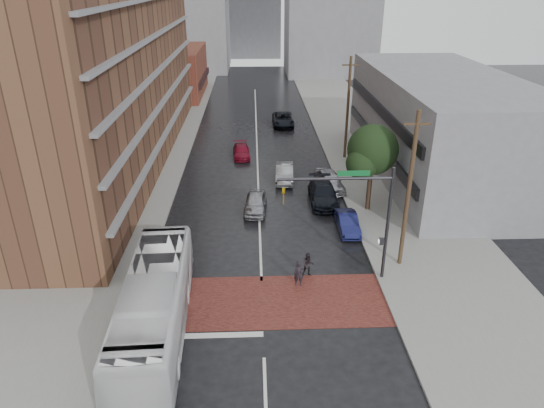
{
  "coord_description": "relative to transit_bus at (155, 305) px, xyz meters",
  "views": [
    {
      "loc": [
        -0.32,
        -21.94,
        16.6
      ],
      "look_at": [
        0.77,
        5.97,
        3.5
      ],
      "focal_mm": 32.0,
      "sensor_mm": 36.0,
      "label": 1
    }
  ],
  "objects": [
    {
      "name": "signal_mast",
      "position": [
        11.28,
        4.42,
        3.02
      ],
      "size": [
        6.5,
        0.3,
        7.2
      ],
      "color": "#2D2D33",
      "rests_on": "ground"
    },
    {
      "name": "pedestrian_b",
      "position": [
        8.29,
        4.92,
        -0.93
      ],
      "size": [
        0.76,
        0.59,
        1.55
      ],
      "primitive_type": "imported",
      "rotation": [
        0.0,
        0.0,
        0.01
      ],
      "color": "black",
      "rests_on": "ground"
    },
    {
      "name": "street_tree",
      "position": [
        13.95,
        13.95,
        3.03
      ],
      "size": [
        4.2,
        4.1,
        6.9
      ],
      "color": "#332319",
      "rests_on": "ground"
    },
    {
      "name": "apartment_block",
      "position": [
        -8.57,
        25.92,
        12.29
      ],
      "size": [
        10.0,
        44.0,
        28.0
      ],
      "primitive_type": "cube",
      "color": "brown",
      "rests_on": "ground"
    },
    {
      "name": "storefront_west",
      "position": [
        -6.57,
        55.92,
        1.79
      ],
      "size": [
        8.0,
        16.0,
        7.0
      ],
      "primitive_type": "cube",
      "color": "brown",
      "rests_on": "ground"
    },
    {
      "name": "car_travel_c",
      "position": [
        3.84,
        26.78,
        -1.12
      ],
      "size": [
        1.91,
        4.17,
        1.18
      ],
      "primitive_type": "imported",
      "rotation": [
        0.0,
        0.0,
        0.06
      ],
      "color": "maroon",
      "rests_on": "ground"
    },
    {
      "name": "utility_pole_far",
      "position": [
        14.23,
        25.92,
        3.43
      ],
      "size": [
        1.6,
        0.26,
        10.0
      ],
      "color": "#473321",
      "rests_on": "ground"
    },
    {
      "name": "sidewalk_west",
      "position": [
        -6.07,
        26.92,
        -1.63
      ],
      "size": [
        9.0,
        90.0,
        0.15
      ],
      "primitive_type": "cube",
      "color": "gray",
      "rests_on": "ground"
    },
    {
      "name": "car_travel_b",
      "position": [
        7.8,
        20.29,
        -0.97
      ],
      "size": [
        1.81,
        4.53,
        1.47
      ],
      "primitive_type": "imported",
      "rotation": [
        0.0,
        0.0,
        -0.06
      ],
      "color": "#94969B",
      "rests_on": "ground"
    },
    {
      "name": "crosswalk",
      "position": [
        5.43,
        2.42,
        -1.7
      ],
      "size": [
        14.0,
        5.0,
        0.02
      ],
      "primitive_type": "cube",
      "color": "brown",
      "rests_on": "ground"
    },
    {
      "name": "building_east",
      "position": [
        21.93,
        21.92,
        2.79
      ],
      "size": [
        11.0,
        26.0,
        9.0
      ],
      "primitive_type": "cube",
      "color": "gray",
      "rests_on": "ground"
    },
    {
      "name": "suv_travel",
      "position": [
        8.76,
        38.3,
        -0.96
      ],
      "size": [
        2.53,
        5.4,
        1.5
      ],
      "primitive_type": "imported",
      "rotation": [
        0.0,
        0.0,
        0.01
      ],
      "color": "black",
      "rests_on": "ground"
    },
    {
      "name": "car_parked_near",
      "position": [
        11.73,
        10.61,
        -1.07
      ],
      "size": [
        1.36,
        3.88,
        1.28
      ],
      "primitive_type": "imported",
      "rotation": [
        0.0,
        0.0,
        0.0
      ],
      "color": "#15194C",
      "rests_on": "ground"
    },
    {
      "name": "ground",
      "position": [
        5.43,
        1.92,
        -1.71
      ],
      "size": [
        160.0,
        160.0,
        0.0
      ],
      "primitive_type": "plane",
      "color": "black",
      "rests_on": "ground"
    },
    {
      "name": "utility_pole_near",
      "position": [
        14.23,
        5.92,
        3.43
      ],
      "size": [
        1.6,
        0.26,
        10.0
      ],
      "color": "#473321",
      "rests_on": "ground"
    },
    {
      "name": "pedestrian_a",
      "position": [
        7.63,
        3.91,
        -0.9
      ],
      "size": [
        0.63,
        0.45,
        1.61
      ],
      "primitive_type": "imported",
      "rotation": [
        0.0,
        0.0,
        -0.12
      ],
      "color": "black",
      "rests_on": "ground"
    },
    {
      "name": "transit_bus",
      "position": [
        0.0,
        0.0,
        0.0
      ],
      "size": [
        3.36,
        12.36,
        3.41
      ],
      "primitive_type": "imported",
      "rotation": [
        0.0,
        0.0,
        0.04
      ],
      "color": "silver",
      "rests_on": "ground"
    },
    {
      "name": "car_parked_far",
      "position": [
        11.56,
        18.25,
        -0.92
      ],
      "size": [
        2.5,
        4.84,
        1.58
      ],
      "primitive_type": "imported",
      "rotation": [
        0.0,
        0.0,
        0.14
      ],
      "color": "#AAABB2",
      "rests_on": "ground"
    },
    {
      "name": "distant_tower_center",
      "position": [
        5.43,
        96.92,
        10.29
      ],
      "size": [
        12.0,
        10.0,
        24.0
      ],
      "primitive_type": "cube",
      "color": "gray",
      "rests_on": "ground"
    },
    {
      "name": "sidewalk_east",
      "position": [
        16.93,
        26.92,
        -1.63
      ],
      "size": [
        9.0,
        90.0,
        0.15
      ],
      "primitive_type": "cube",
      "color": "gray",
      "rests_on": "ground"
    },
    {
      "name": "car_parked_mid",
      "position": [
        10.63,
        15.55,
        -0.94
      ],
      "size": [
        2.22,
        5.34,
        1.54
      ],
      "primitive_type": "imported",
      "rotation": [
        0.0,
        0.0,
        -0.01
      ],
      "color": "black",
      "rests_on": "ground"
    },
    {
      "name": "car_travel_a",
      "position": [
        5.16,
        14.09,
        -1.0
      ],
      "size": [
        1.99,
        4.26,
        1.41
      ],
      "primitive_type": "imported",
      "rotation": [
        0.0,
        0.0,
        -0.08
      ],
      "color": "#98999F",
      "rests_on": "ground"
    }
  ]
}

